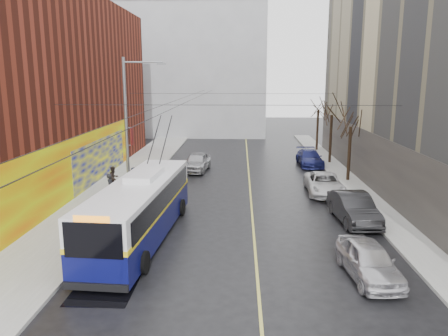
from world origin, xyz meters
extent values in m
plane|color=black|center=(0.00, 0.00, 0.00)|extent=(140.00, 140.00, 0.00)
cube|color=gray|center=(-8.00, 12.00, 0.07)|extent=(4.00, 60.00, 0.15)
cube|color=gray|center=(9.00, 12.00, 0.07)|extent=(2.00, 60.00, 0.15)
cube|color=#BFB74C|center=(1.50, 14.00, 0.00)|extent=(0.12, 50.00, 0.01)
cube|color=#581D11|center=(-16.00, 14.00, 7.00)|extent=(12.00, 36.00, 14.00)
cube|color=orange|center=(-9.96, 10.00, 2.00)|extent=(0.08, 28.00, 4.00)
cube|color=#040A8F|center=(-9.92, 16.00, 1.60)|extent=(0.06, 12.00, 3.20)
cube|color=#4C4742|center=(9.97, 14.00, 2.00)|extent=(0.06, 36.00, 4.00)
cube|color=gray|center=(-6.00, 45.00, 9.00)|extent=(20.00, 12.00, 18.00)
cylinder|color=slate|center=(-6.30, 10.00, 4.50)|extent=(0.20, 0.20, 9.00)
cube|color=#4C0B0A|center=(-5.95, 10.00, 4.20)|extent=(0.04, 0.60, 1.10)
cylinder|color=slate|center=(-5.10, 10.00, 8.70)|extent=(2.40, 0.10, 0.10)
cube|color=slate|center=(-4.00, 10.00, 8.60)|extent=(0.50, 0.22, 0.12)
cylinder|color=black|center=(-3.80, 15.00, 6.20)|extent=(0.02, 60.00, 0.02)
cylinder|color=black|center=(-2.80, 15.00, 6.20)|extent=(0.02, 60.00, 0.02)
cylinder|color=black|center=(0.00, 6.00, 6.40)|extent=(18.00, 0.02, 0.02)
cylinder|color=black|center=(0.00, 22.00, 6.40)|extent=(18.00, 0.02, 0.02)
cylinder|color=black|center=(9.00, 16.00, 2.10)|extent=(0.24, 0.24, 4.20)
cylinder|color=black|center=(9.00, 23.00, 2.24)|extent=(0.24, 0.24, 4.48)
cylinder|color=black|center=(9.00, 30.00, 2.18)|extent=(0.24, 0.24, 4.37)
cube|color=black|center=(-4.30, -1.44, 0.00)|extent=(2.29, 3.42, 0.01)
ellipsoid|color=slate|center=(-3.03, 10.43, 6.41)|extent=(0.44, 0.20, 0.12)
ellipsoid|color=slate|center=(-2.43, 11.77, 8.35)|extent=(0.44, 0.20, 0.12)
ellipsoid|color=slate|center=(-3.67, 10.82, 7.08)|extent=(0.44, 0.20, 0.12)
cube|color=#090B44|center=(-4.07, 3.50, 0.91)|extent=(3.24, 11.61, 1.43)
cube|color=silver|center=(-4.07, 3.50, 2.25)|extent=(3.24, 11.61, 1.24)
cube|color=yellow|center=(-4.07, 3.50, 1.62)|extent=(3.28, 11.65, 0.21)
cube|color=black|center=(-4.45, -2.23, 2.10)|extent=(2.20, 0.18, 1.34)
cube|color=black|center=(-3.69, 9.23, 2.10)|extent=(2.20, 0.18, 1.15)
cube|color=black|center=(-5.33, 3.58, 2.15)|extent=(0.73, 10.49, 0.96)
cube|color=black|center=(-2.81, 3.42, 2.15)|extent=(0.73, 10.49, 0.96)
cube|color=silver|center=(-4.01, 4.45, 3.01)|extent=(1.52, 2.95, 0.29)
cube|color=black|center=(-4.45, -2.27, 0.33)|extent=(2.49, 0.28, 0.29)
cylinder|color=black|center=(-5.56, -0.23, 0.48)|extent=(0.35, 0.97, 0.96)
cylinder|color=black|center=(-3.08, -0.40, 0.48)|extent=(0.35, 0.97, 0.96)
cylinder|color=black|center=(-5.06, 7.40, 0.48)|extent=(0.35, 0.97, 0.96)
cylinder|color=black|center=(-2.58, 7.23, 0.48)|extent=(0.35, 0.97, 0.96)
cylinder|color=black|center=(-4.12, 7.81, 4.40)|extent=(0.28, 3.32, 2.35)
cylinder|color=black|center=(-3.45, 7.77, 4.40)|extent=(0.28, 3.32, 2.35)
imported|color=silver|center=(5.89, -0.40, 0.72)|extent=(2.09, 4.38, 1.45)
imported|color=black|center=(7.00, 6.39, 0.80)|extent=(2.07, 5.00, 1.61)
imported|color=silver|center=(6.52, 12.38, 0.70)|extent=(2.48, 5.10, 1.40)
imported|color=navy|center=(7.00, 21.98, 0.71)|extent=(2.10, 4.94, 1.42)
imported|color=#9A9A9E|center=(-2.89, 19.39, 0.78)|extent=(2.38, 4.76, 1.56)
imported|color=black|center=(-7.35, 9.53, 1.04)|extent=(0.45, 0.66, 1.77)
imported|color=black|center=(-7.97, 12.39, 0.97)|extent=(0.94, 1.00, 1.63)
imported|color=black|center=(-6.50, 12.27, 0.95)|extent=(1.19, 1.06, 1.60)
camera|label=1|loc=(0.78, -16.73, 7.82)|focal=35.00mm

